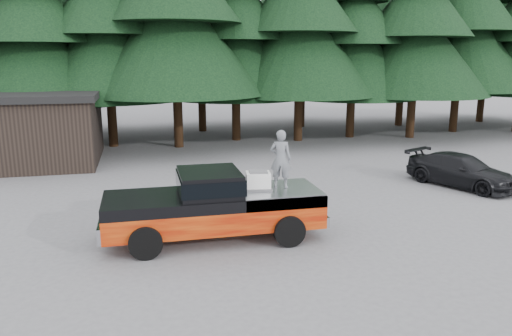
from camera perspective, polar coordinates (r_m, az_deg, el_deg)
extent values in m
plane|color=#525254|center=(13.99, 0.21, -7.88)|extent=(120.00, 120.00, 0.00)
cube|color=black|center=(13.41, -5.35, -1.57)|extent=(1.66, 1.90, 0.59)
cube|color=silver|center=(13.70, 0.25, -1.50)|extent=(0.72, 0.63, 0.45)
imported|color=slate|center=(13.77, 2.83, 1.06)|extent=(0.70, 0.60, 1.62)
imported|color=black|center=(20.66, 22.39, -0.26)|extent=(3.30, 4.56, 1.23)
cube|color=black|center=(25.67, -26.56, 3.76)|extent=(8.00, 6.00, 3.00)
cube|color=black|center=(25.50, -26.93, 7.42)|extent=(8.40, 6.40, 0.30)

